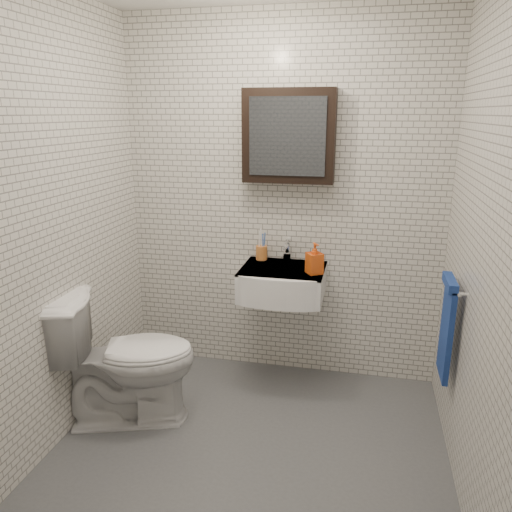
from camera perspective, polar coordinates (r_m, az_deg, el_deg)
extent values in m
cube|color=#505358|center=(3.05, -0.74, -21.11)|extent=(2.20, 2.00, 0.01)
cube|color=silver|center=(3.46, 3.01, 6.11)|extent=(2.20, 0.02, 2.50)
cube|color=silver|center=(1.59, -9.25, -6.27)|extent=(2.20, 0.02, 2.50)
cube|color=silver|center=(2.95, -22.14, 3.18)|extent=(0.02, 2.00, 2.50)
cube|color=silver|center=(2.50, 24.55, 0.71)|extent=(0.02, 2.00, 2.50)
cube|color=white|center=(3.36, 3.08, -3.00)|extent=(0.55, 0.45, 0.20)
cylinder|color=silver|center=(3.36, 3.16, -1.47)|extent=(0.31, 0.31, 0.02)
cylinder|color=silver|center=(3.35, 3.16, -1.34)|extent=(0.04, 0.04, 0.01)
cube|color=white|center=(3.33, 3.11, -1.46)|extent=(0.55, 0.45, 0.01)
cylinder|color=silver|center=(3.48, 3.57, -0.10)|extent=(0.06, 0.06, 0.06)
cylinder|color=silver|center=(3.46, 3.58, 0.85)|extent=(0.03, 0.03, 0.08)
cylinder|color=silver|center=(3.40, 3.43, 1.08)|extent=(0.02, 0.12, 0.02)
cube|color=silver|center=(3.48, 3.68, 1.85)|extent=(0.02, 0.09, 0.01)
cube|color=black|center=(3.34, 3.79, 13.50)|extent=(0.60, 0.14, 0.60)
cube|color=#3F444C|center=(3.26, 3.58, 13.45)|extent=(0.49, 0.01, 0.49)
cylinder|color=silver|center=(2.90, 21.77, -3.16)|extent=(0.02, 0.30, 0.02)
cylinder|color=silver|center=(3.02, 21.78, -2.39)|extent=(0.04, 0.02, 0.02)
cylinder|color=silver|center=(2.78, 22.56, -4.04)|extent=(0.04, 0.02, 0.02)
cube|color=navy|center=(2.99, 20.94, -8.04)|extent=(0.03, 0.26, 0.54)
cube|color=navy|center=(2.89, 21.31, -2.86)|extent=(0.05, 0.26, 0.05)
cylinder|color=#C87232|center=(3.51, 0.64, 0.38)|extent=(0.09, 0.09, 0.10)
cylinder|color=white|center=(3.48, 0.37, 1.37)|extent=(0.02, 0.03, 0.19)
cylinder|color=#3D6BC5|center=(3.48, 0.80, 1.20)|extent=(0.01, 0.02, 0.17)
cylinder|color=white|center=(3.50, 0.61, 1.54)|extent=(0.02, 0.04, 0.20)
cylinder|color=#3D6BC5|center=(3.50, 0.96, 1.35)|extent=(0.02, 0.04, 0.18)
imported|color=orange|center=(3.21, 6.71, -0.27)|extent=(0.13, 0.13, 0.20)
imported|color=white|center=(3.19, -14.59, -11.14)|extent=(0.93, 0.70, 0.84)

